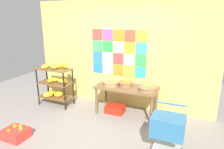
{
  "coord_description": "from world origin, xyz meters",
  "views": [
    {
      "loc": [
        1.83,
        -3.12,
        2.21
      ],
      "look_at": [
        0.14,
        0.77,
        1.02
      ],
      "focal_mm": 32.77,
      "sensor_mm": 36.0,
      "label": 1
    }
  ],
  "objects_px": {
    "fruit_basket_left": "(148,88)",
    "shopping_cart": "(168,128)",
    "fruit_basket_right": "(126,83)",
    "orange_crate_foreground": "(16,133)",
    "fruit_basket_centre": "(111,83)",
    "banana_shelf_unit": "(55,81)",
    "produce_crate_under_table": "(115,109)",
    "display_table": "(127,90)"
  },
  "relations": [
    {
      "from": "banana_shelf_unit",
      "to": "shopping_cart",
      "type": "bearing_deg",
      "value": -17.41
    },
    {
      "from": "produce_crate_under_table",
      "to": "shopping_cart",
      "type": "bearing_deg",
      "value": -38.51
    },
    {
      "from": "fruit_basket_left",
      "to": "produce_crate_under_table",
      "type": "bearing_deg",
      "value": 177.26
    },
    {
      "from": "fruit_basket_centre",
      "to": "fruit_basket_left",
      "type": "bearing_deg",
      "value": -2.42
    },
    {
      "from": "fruit_basket_right",
      "to": "fruit_basket_left",
      "type": "bearing_deg",
      "value": -10.83
    },
    {
      "from": "banana_shelf_unit",
      "to": "fruit_basket_centre",
      "type": "relative_size",
      "value": 2.88
    },
    {
      "from": "banana_shelf_unit",
      "to": "display_table",
      "type": "distance_m",
      "value": 1.86
    },
    {
      "from": "fruit_basket_right",
      "to": "shopping_cart",
      "type": "xyz_separation_m",
      "value": [
        1.13,
        -1.16,
        -0.25
      ]
    },
    {
      "from": "produce_crate_under_table",
      "to": "fruit_basket_right",
      "type": "bearing_deg",
      "value": 15.06
    },
    {
      "from": "display_table",
      "to": "fruit_basket_centre",
      "type": "height_order",
      "value": "fruit_basket_centre"
    },
    {
      "from": "banana_shelf_unit",
      "to": "orange_crate_foreground",
      "type": "xyz_separation_m",
      "value": [
        0.29,
        -1.58,
        -0.53
      ]
    },
    {
      "from": "fruit_basket_right",
      "to": "produce_crate_under_table",
      "type": "xyz_separation_m",
      "value": [
        -0.24,
        -0.06,
        -0.66
      ]
    },
    {
      "from": "produce_crate_under_table",
      "to": "display_table",
      "type": "bearing_deg",
      "value": 8.46
    },
    {
      "from": "fruit_basket_centre",
      "to": "shopping_cart",
      "type": "relative_size",
      "value": 0.47
    },
    {
      "from": "orange_crate_foreground",
      "to": "shopping_cart",
      "type": "relative_size",
      "value": 0.52
    },
    {
      "from": "orange_crate_foreground",
      "to": "shopping_cart",
      "type": "distance_m",
      "value": 2.78
    },
    {
      "from": "display_table",
      "to": "fruit_basket_right",
      "type": "bearing_deg",
      "value": 136.41
    },
    {
      "from": "banana_shelf_unit",
      "to": "orange_crate_foreground",
      "type": "relative_size",
      "value": 2.59
    },
    {
      "from": "fruit_basket_centre",
      "to": "display_table",
      "type": "bearing_deg",
      "value": 6.16
    },
    {
      "from": "fruit_basket_left",
      "to": "orange_crate_foreground",
      "type": "xyz_separation_m",
      "value": [
        -2.07,
        -1.71,
        -0.63
      ]
    },
    {
      "from": "banana_shelf_unit",
      "to": "produce_crate_under_table",
      "type": "xyz_separation_m",
      "value": [
        1.59,
        0.17,
        -0.55
      ]
    },
    {
      "from": "banana_shelf_unit",
      "to": "fruit_basket_left",
      "type": "bearing_deg",
      "value": 3.13
    },
    {
      "from": "fruit_basket_right",
      "to": "orange_crate_foreground",
      "type": "xyz_separation_m",
      "value": [
        -1.54,
        -1.81,
        -0.64
      ]
    },
    {
      "from": "banana_shelf_unit",
      "to": "produce_crate_under_table",
      "type": "bearing_deg",
      "value": 5.97
    },
    {
      "from": "fruit_basket_centre",
      "to": "shopping_cart",
      "type": "bearing_deg",
      "value": -36.54
    },
    {
      "from": "shopping_cart",
      "to": "fruit_basket_right",
      "type": "bearing_deg",
      "value": 128.75
    },
    {
      "from": "display_table",
      "to": "fruit_basket_centre",
      "type": "distance_m",
      "value": 0.4
    },
    {
      "from": "banana_shelf_unit",
      "to": "fruit_basket_left",
      "type": "distance_m",
      "value": 2.36
    },
    {
      "from": "fruit_basket_right",
      "to": "fruit_basket_left",
      "type": "xyz_separation_m",
      "value": [
        0.53,
        -0.1,
        -0.01
      ]
    },
    {
      "from": "fruit_basket_centre",
      "to": "shopping_cart",
      "type": "height_order",
      "value": "fruit_basket_centre"
    },
    {
      "from": "banana_shelf_unit",
      "to": "shopping_cart",
      "type": "height_order",
      "value": "banana_shelf_unit"
    },
    {
      "from": "banana_shelf_unit",
      "to": "fruit_basket_centre",
      "type": "height_order",
      "value": "banana_shelf_unit"
    },
    {
      "from": "fruit_basket_right",
      "to": "shopping_cart",
      "type": "height_order",
      "value": "fruit_basket_right"
    },
    {
      "from": "banana_shelf_unit",
      "to": "shopping_cart",
      "type": "xyz_separation_m",
      "value": [
        2.96,
        -0.93,
        -0.14
      ]
    },
    {
      "from": "fruit_basket_right",
      "to": "fruit_basket_centre",
      "type": "bearing_deg",
      "value": -169.28
    },
    {
      "from": "display_table",
      "to": "produce_crate_under_table",
      "type": "xyz_separation_m",
      "value": [
        -0.27,
        -0.04,
        -0.5
      ]
    },
    {
      "from": "fruit_basket_centre",
      "to": "orange_crate_foreground",
      "type": "height_order",
      "value": "fruit_basket_centre"
    },
    {
      "from": "fruit_basket_left",
      "to": "produce_crate_under_table",
      "type": "height_order",
      "value": "fruit_basket_left"
    },
    {
      "from": "fruit_basket_right",
      "to": "produce_crate_under_table",
      "type": "height_order",
      "value": "fruit_basket_right"
    },
    {
      "from": "fruit_basket_centre",
      "to": "shopping_cart",
      "type": "distance_m",
      "value": 1.85
    },
    {
      "from": "fruit_basket_left",
      "to": "shopping_cart",
      "type": "xyz_separation_m",
      "value": [
        0.6,
        -1.06,
        -0.24
      ]
    },
    {
      "from": "display_table",
      "to": "fruit_basket_centre",
      "type": "xyz_separation_m",
      "value": [
        -0.37,
        -0.04,
        0.15
      ]
    }
  ]
}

